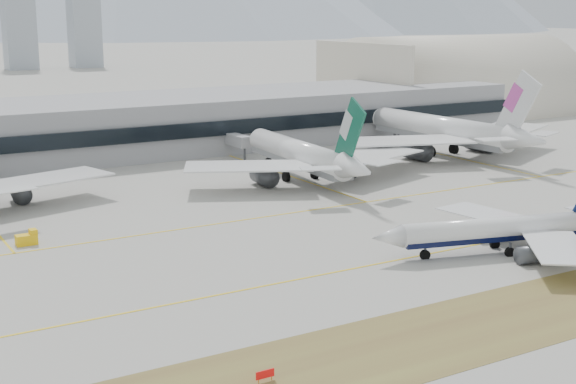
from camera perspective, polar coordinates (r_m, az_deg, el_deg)
ground at (r=124.60m, az=0.23°, el=-5.46°), size 3000.00×3000.00×0.00m
taxiing_airliner at (r=136.92m, az=15.34°, el=-2.58°), size 46.22×39.45×15.79m
widebody_cathay at (r=187.48m, az=1.04°, el=2.57°), size 61.72×60.54×22.05m
widebody_china_air at (r=225.28m, az=11.19°, el=4.27°), size 70.88×69.27×25.27m
terminal at (r=226.98m, az=-14.85°, el=4.35°), size 280.00×43.10×15.00m
hangar at (r=322.25m, az=11.64°, el=5.55°), size 91.00×60.00×60.00m
hold_sign_left at (r=88.08m, az=-1.64°, el=-12.83°), size 2.20×0.15×1.35m
gse_b at (r=143.76m, az=-18.04°, el=-3.18°), size 3.55×2.00×2.60m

